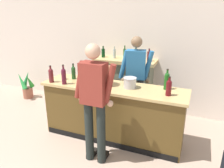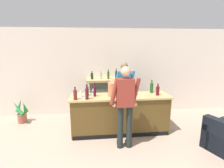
# 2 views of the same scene
# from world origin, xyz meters

# --- Properties ---
(wall_back_panel) EXTENTS (12.00, 0.07, 2.75)m
(wall_back_panel) POSITION_xyz_m (0.00, 4.31, 1.38)
(wall_back_panel) COLOR silver
(wall_back_panel) RESTS_ON ground_plane
(bar_counter) EXTENTS (2.51, 0.66, 1.00)m
(bar_counter) POSITION_xyz_m (0.13, 2.86, 0.50)
(bar_counter) COLOR brown
(bar_counter) RESTS_ON ground_plane
(fireplace_stone) EXTENTS (1.36, 0.52, 1.52)m
(fireplace_stone) POSITION_xyz_m (-0.06, 4.05, 0.62)
(fireplace_stone) COLOR slate
(fireplace_stone) RESTS_ON ground_plane
(potted_plant_corner) EXTENTS (0.38, 0.44, 0.71)m
(potted_plant_corner) POSITION_xyz_m (-2.65, 3.75, 0.31)
(potted_plant_corner) COLOR #9F5B45
(potted_plant_corner) RESTS_ON ground_plane
(person_customer) EXTENTS (0.66, 0.30, 1.82)m
(person_customer) POSITION_xyz_m (0.12, 2.17, 1.01)
(person_customer) COLOR black
(person_customer) RESTS_ON ground_plane
(person_bartender) EXTENTS (0.65, 0.36, 1.77)m
(person_bartender) POSITION_xyz_m (0.34, 3.52, 0.98)
(person_bartender) COLOR #363E4B
(person_bartender) RESTS_ON ground_plane
(copper_dispenser) EXTENTS (0.28, 0.31, 0.42)m
(copper_dispenser) POSITION_xyz_m (-0.05, 2.83, 1.21)
(copper_dispenser) COLOR #C3764F
(copper_dispenser) RESTS_ON bar_counter
(ice_bucket_steel) EXTENTS (0.22, 0.22, 0.18)m
(ice_bucket_steel) POSITION_xyz_m (0.42, 2.89, 1.09)
(ice_bucket_steel) COLOR silver
(ice_bucket_steel) RESTS_ON bar_counter
(wine_bottle_riesling_slim) EXTENTS (0.08, 0.08, 0.34)m
(wine_bottle_riesling_slim) POSITION_xyz_m (0.99, 3.04, 1.15)
(wine_bottle_riesling_slim) COLOR #185217
(wine_bottle_riesling_slim) RESTS_ON bar_counter
(wine_bottle_burgundy_dark) EXTENTS (0.08, 0.08, 0.30)m
(wine_bottle_burgundy_dark) POSITION_xyz_m (1.06, 2.78, 1.14)
(wine_bottle_burgundy_dark) COLOR #560E14
(wine_bottle_burgundy_dark) RESTS_ON bar_counter
(wine_bottle_chardonnay_pale) EXTENTS (0.08, 0.08, 0.29)m
(wine_bottle_chardonnay_pale) POSITION_xyz_m (-0.69, 2.95, 1.13)
(wine_bottle_chardonnay_pale) COLOR #214D21
(wine_bottle_chardonnay_pale) RESTS_ON bar_counter
(wine_bottle_port_short) EXTENTS (0.08, 0.08, 0.31)m
(wine_bottle_port_short) POSITION_xyz_m (-0.96, 2.64, 1.14)
(wine_bottle_port_short) COLOR maroon
(wine_bottle_port_short) RESTS_ON bar_counter
(wine_bottle_rose_blush) EXTENTS (0.07, 0.07, 0.34)m
(wine_bottle_rose_blush) POSITION_xyz_m (-0.51, 2.86, 1.15)
(wine_bottle_rose_blush) COLOR #4C0F23
(wine_bottle_rose_blush) RESTS_ON bar_counter
(wine_bottle_cabernet_heavy) EXTENTS (0.08, 0.08, 0.35)m
(wine_bottle_cabernet_heavy) POSITION_xyz_m (-0.69, 2.64, 1.15)
(wine_bottle_cabernet_heavy) COLOR #501526
(wine_bottle_cabernet_heavy) RESTS_ON bar_counter
(wine_glass_by_dispenser) EXTENTS (0.08, 0.08, 0.18)m
(wine_glass_by_dispenser) POSITION_xyz_m (-0.85, 2.86, 1.13)
(wine_glass_by_dispenser) COLOR silver
(wine_glass_by_dispenser) RESTS_ON bar_counter
(wine_glass_near_bucket) EXTENTS (0.07, 0.07, 0.17)m
(wine_glass_near_bucket) POSITION_xyz_m (-0.54, 3.03, 1.12)
(wine_glass_near_bucket) COLOR silver
(wine_glass_near_bucket) RESTS_ON bar_counter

